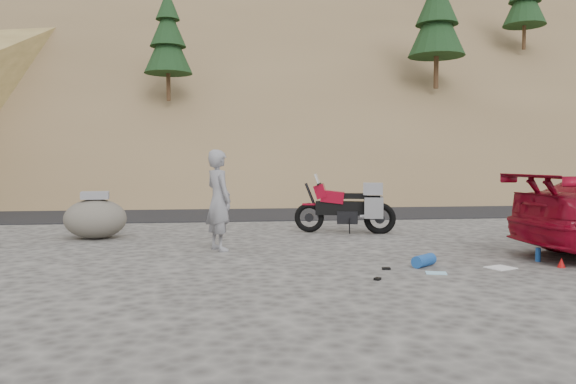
% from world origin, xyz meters
% --- Properties ---
extents(ground, '(140.00, 140.00, 0.00)m').
position_xyz_m(ground, '(0.00, 0.00, 0.00)').
color(ground, '#42403D').
rests_on(ground, ground).
extents(road, '(120.00, 7.00, 0.05)m').
position_xyz_m(road, '(0.00, 9.00, 0.00)').
color(road, black).
rests_on(road, ground).
extents(hillside, '(120.00, 73.00, 46.72)m').
position_xyz_m(hillside, '(-0.05, 40.88, 11.08)').
color(hillside, brown).
rests_on(hillside, ground).
extents(motorcycle, '(2.30, 1.05, 1.40)m').
position_xyz_m(motorcycle, '(0.98, 2.74, 0.60)').
color(motorcycle, black).
rests_on(motorcycle, ground).
extents(man, '(0.71, 0.81, 1.88)m').
position_xyz_m(man, '(-2.03, 0.57, 0.00)').
color(man, gray).
rests_on(man, ground).
extents(boulder, '(1.39, 1.21, 1.03)m').
position_xyz_m(boulder, '(-4.66, 2.53, 0.45)').
color(boulder, '#504B44').
rests_on(boulder, ground).
extents(gear_white_cloth, '(0.49, 0.46, 0.01)m').
position_xyz_m(gear_white_cloth, '(2.29, -1.77, 0.01)').
color(gear_white_cloth, white).
rests_on(gear_white_cloth, ground).
extents(gear_blue_mat, '(0.49, 0.45, 0.19)m').
position_xyz_m(gear_blue_mat, '(1.16, -1.49, 0.10)').
color(gear_blue_mat, '#194A99').
rests_on(gear_blue_mat, ground).
extents(gear_bottle, '(0.10, 0.10, 0.23)m').
position_xyz_m(gear_bottle, '(3.20, -1.31, 0.12)').
color(gear_bottle, '#194A99').
rests_on(gear_bottle, ground).
extents(gear_funnel, '(0.15, 0.15, 0.16)m').
position_xyz_m(gear_funnel, '(3.26, -1.85, 0.08)').
color(gear_funnel, '#B70C0C').
rests_on(gear_funnel, ground).
extents(gear_glove_a, '(0.13, 0.09, 0.03)m').
position_xyz_m(gear_glove_a, '(0.49, -1.66, 0.02)').
color(gear_glove_a, black).
rests_on(gear_glove_a, ground).
extents(gear_glove_b, '(0.12, 0.13, 0.03)m').
position_xyz_m(gear_glove_b, '(0.14, -2.38, 0.02)').
color(gear_glove_b, black).
rests_on(gear_glove_b, ground).
extents(gear_blue_cloth, '(0.35, 0.30, 0.01)m').
position_xyz_m(gear_blue_cloth, '(1.14, -2.04, 0.01)').
color(gear_blue_cloth, '#96CEE9').
rests_on(gear_blue_cloth, ground).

